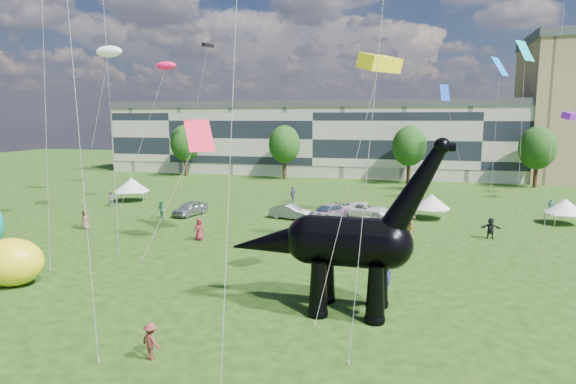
# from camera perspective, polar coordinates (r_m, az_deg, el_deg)

# --- Properties ---
(ground) EXTENTS (220.00, 220.00, 0.00)m
(ground) POSITION_cam_1_polar(r_m,az_deg,el_deg) (27.28, -5.98, -12.89)
(ground) COLOR #16330C
(ground) RESTS_ON ground
(terrace_row) EXTENTS (78.00, 11.00, 12.00)m
(terrace_row) POSITION_cam_1_polar(r_m,az_deg,el_deg) (87.44, 3.70, 6.07)
(terrace_row) COLOR beige
(terrace_row) RESTS_ON ground
(tree_far_left) EXTENTS (5.20, 5.20, 9.44)m
(tree_far_left) POSITION_cam_1_polar(r_m,az_deg,el_deg) (86.17, -12.10, 6.05)
(tree_far_left) COLOR #382314
(tree_far_left) RESTS_ON ground
(tree_mid_left) EXTENTS (5.20, 5.20, 9.44)m
(tree_mid_left) POSITION_cam_1_polar(r_m,az_deg,el_deg) (79.61, -0.43, 6.04)
(tree_mid_left) COLOR #382314
(tree_mid_left) RESTS_ON ground
(tree_mid_right) EXTENTS (5.20, 5.20, 9.44)m
(tree_mid_right) POSITION_cam_1_polar(r_m,az_deg,el_deg) (76.74, 14.19, 5.67)
(tree_mid_right) COLOR #382314
(tree_mid_right) RESTS_ON ground
(tree_far_right) EXTENTS (5.20, 5.20, 9.44)m
(tree_far_right) POSITION_cam_1_polar(r_m,az_deg,el_deg) (78.54, 27.48, 5.02)
(tree_far_right) COLOR #382314
(tree_far_right) RESTS_ON ground
(dinosaur_sculpture) EXTENTS (11.55, 3.21, 9.49)m
(dinosaur_sculpture) POSITION_cam_1_polar(r_m,az_deg,el_deg) (25.16, 6.24, -6.17)
(dinosaur_sculpture) COLOR black
(dinosaur_sculpture) RESTS_ON ground
(car_silver) EXTENTS (2.68, 4.68, 1.50)m
(car_silver) POSITION_cam_1_polar(r_m,az_deg,el_deg) (51.14, -11.51, -1.91)
(car_silver) COLOR #B8B8BD
(car_silver) RESTS_ON ground
(car_grey) EXTENTS (4.50, 2.40, 1.41)m
(car_grey) POSITION_cam_1_polar(r_m,az_deg,el_deg) (48.34, 0.32, -2.39)
(car_grey) COLOR slate
(car_grey) RESTS_ON ground
(car_white) EXTENTS (5.77, 3.62, 1.49)m
(car_white) POSITION_cam_1_polar(r_m,az_deg,el_deg) (49.87, 9.14, -2.11)
(car_white) COLOR white
(car_white) RESTS_ON ground
(car_dark) EXTENTS (4.29, 5.31, 1.44)m
(car_dark) POSITION_cam_1_polar(r_m,az_deg,el_deg) (48.40, 4.68, -2.39)
(car_dark) COLOR #595960
(car_dark) RESTS_ON ground
(gazebo_near) EXTENTS (4.17, 4.17, 2.53)m
(gazebo_near) POSITION_cam_1_polar(r_m,az_deg,el_deg) (50.28, 16.67, -1.09)
(gazebo_near) COLOR silver
(gazebo_near) RESTS_ON ground
(gazebo_far) EXTENTS (3.89, 3.89, 2.46)m
(gazebo_far) POSITION_cam_1_polar(r_m,az_deg,el_deg) (52.92, 30.00, -1.48)
(gazebo_far) COLOR white
(gazebo_far) RESTS_ON ground
(gazebo_left) EXTENTS (5.45, 5.45, 2.87)m
(gazebo_left) POSITION_cam_1_polar(r_m,az_deg,el_deg) (61.52, -18.05, 0.81)
(gazebo_left) COLOR silver
(gazebo_left) RESTS_ON ground
(inflatable_yellow) EXTENTS (4.38, 3.74, 2.91)m
(inflatable_yellow) POSITION_cam_1_polar(r_m,az_deg,el_deg) (33.69, -29.93, -7.21)
(inflatable_yellow) COLOR yellow
(inflatable_yellow) RESTS_ON ground
(visitors) EXTENTS (48.46, 39.77, 1.89)m
(visitors) POSITION_cam_1_polar(r_m,az_deg,el_deg) (42.98, -1.09, -3.54)
(visitors) COLOR #2F6977
(visitors) RESTS_ON ground
(kites) EXTENTS (60.75, 54.42, 31.05)m
(kites) POSITION_cam_1_polar(r_m,az_deg,el_deg) (53.68, -9.90, 21.01)
(kites) COLOR red
(kites) RESTS_ON ground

